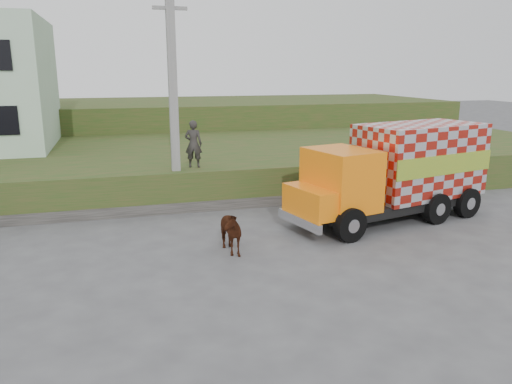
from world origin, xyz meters
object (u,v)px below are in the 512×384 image
object	(u,v)px
cargo_truck	(398,172)
pedestrian	(193,144)
utility_pole	(173,100)
cow	(227,231)

from	to	relation	value
cargo_truck	pedestrian	size ratio (longest dim) A/B	4.30
pedestrian	utility_pole	bearing A→B (deg)	46.67
utility_pole	cow	xyz separation A→B (m)	(0.81, -4.97, -3.42)
utility_pole	pedestrian	world-z (taller)	utility_pole
cargo_truck	cow	world-z (taller)	cargo_truck
utility_pole	pedestrian	size ratio (longest dim) A/B	4.45
cow	pedestrian	xyz separation A→B (m)	(-0.06, 5.40, 1.75)
utility_pole	cargo_truck	distance (m)	8.33
cow	utility_pole	bearing A→B (deg)	90.38
cargo_truck	cow	size ratio (longest dim) A/B	5.01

